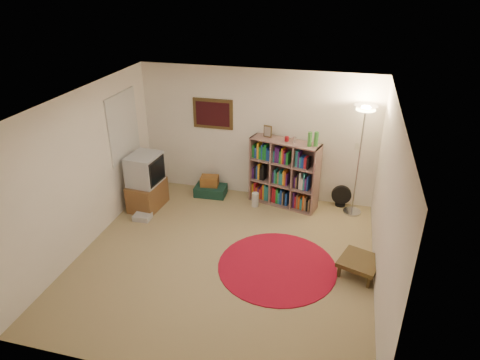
# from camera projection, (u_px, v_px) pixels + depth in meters

# --- Properties ---
(room) EXTENTS (4.54, 4.54, 2.54)m
(room) POSITION_uv_depth(u_px,v_px,m) (220.00, 185.00, 6.18)
(room) COLOR #99845A
(room) RESTS_ON ground
(bookshelf) EXTENTS (1.35, 0.68, 1.55)m
(bookshelf) POSITION_uv_depth(u_px,v_px,m) (283.00, 174.00, 7.98)
(bookshelf) COLOR #7F5B54
(bookshelf) RESTS_ON ground
(floor_lamp) EXTENTS (0.50, 0.50, 2.05)m
(floor_lamp) POSITION_uv_depth(u_px,v_px,m) (364.00, 125.00, 7.19)
(floor_lamp) COLOR #B8BABD
(floor_lamp) RESTS_ON ground
(floor_fan) EXTENTS (0.37, 0.21, 0.42)m
(floor_fan) POSITION_uv_depth(u_px,v_px,m) (341.00, 196.00, 8.08)
(floor_fan) COLOR black
(floor_fan) RESTS_ON ground
(tv_stand) EXTENTS (0.57, 0.77, 1.06)m
(tv_stand) POSITION_uv_depth(u_px,v_px,m) (146.00, 183.00, 7.91)
(tv_stand) COLOR brown
(tv_stand) RESTS_ON ground
(dvd_box) EXTENTS (0.31, 0.26, 0.10)m
(dvd_box) POSITION_uv_depth(u_px,v_px,m) (143.00, 217.00, 7.71)
(dvd_box) COLOR #B3B3B8
(dvd_box) RESTS_ON ground
(suitcase) EXTENTS (0.63, 0.42, 0.20)m
(suitcase) POSITION_uv_depth(u_px,v_px,m) (211.00, 190.00, 8.52)
(suitcase) COLOR #123228
(suitcase) RESTS_ON ground
(wicker_basket) EXTENTS (0.37, 0.29, 0.20)m
(wicker_basket) POSITION_uv_depth(u_px,v_px,m) (210.00, 181.00, 8.46)
(wicker_basket) COLOR brown
(wicker_basket) RESTS_ON suitcase
(paper_towel) EXTENTS (0.13, 0.13, 0.28)m
(paper_towel) POSITION_uv_depth(u_px,v_px,m) (255.00, 200.00, 8.10)
(paper_towel) COLOR silver
(paper_towel) RESTS_ON ground
(red_rug) EXTENTS (1.80, 1.80, 0.02)m
(red_rug) POSITION_uv_depth(u_px,v_px,m) (277.00, 266.00, 6.50)
(red_rug) COLOR maroon
(red_rug) RESTS_ON ground
(side_table) EXTENTS (0.70, 0.70, 0.25)m
(side_table) POSITION_uv_depth(u_px,v_px,m) (360.00, 262.00, 6.27)
(side_table) COLOR #3D2C15
(side_table) RESTS_ON ground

